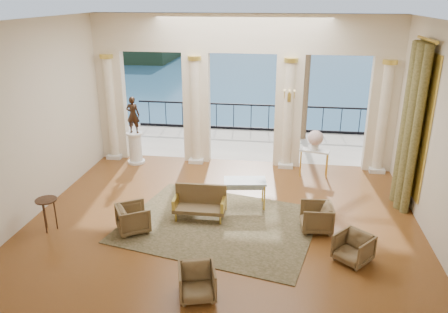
% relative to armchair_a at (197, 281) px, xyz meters
% --- Properties ---
extents(floor, '(9.00, 9.00, 0.00)m').
position_rel_armchair_a_xyz_m(floor, '(0.06, 2.80, -0.32)').
color(floor, '#4D2E0C').
rests_on(floor, ground).
extents(room_walls, '(9.00, 9.00, 9.00)m').
position_rel_armchair_a_xyz_m(room_walls, '(0.06, 1.68, 2.55)').
color(room_walls, beige).
rests_on(room_walls, ground).
extents(arcade, '(9.00, 0.56, 4.50)m').
position_rel_armchair_a_xyz_m(arcade, '(0.06, 6.62, 2.26)').
color(arcade, beige).
rests_on(arcade, ground).
extents(terrace, '(10.00, 3.60, 0.10)m').
position_rel_armchair_a_xyz_m(terrace, '(0.06, 8.60, -0.37)').
color(terrace, '#ACA08F').
rests_on(terrace, ground).
extents(balustrade, '(9.00, 0.06, 1.03)m').
position_rel_armchair_a_xyz_m(balustrade, '(0.06, 10.20, 0.08)').
color(balustrade, black).
rests_on(balustrade, terrace).
extents(palm_tree, '(2.00, 2.00, 4.50)m').
position_rel_armchair_a_xyz_m(palm_tree, '(2.06, 9.40, 3.77)').
color(palm_tree, '#4C3823').
rests_on(palm_tree, terrace).
extents(headland, '(22.00, 18.00, 6.00)m').
position_rel_armchair_a_xyz_m(headland, '(-29.94, 72.80, -3.32)').
color(headland, black).
rests_on(headland, sea).
extents(sea, '(160.00, 160.00, 0.00)m').
position_rel_armchair_a_xyz_m(sea, '(0.06, 62.80, -6.32)').
color(sea, '#215380').
rests_on(sea, ground).
extents(curtain, '(0.33, 1.40, 4.09)m').
position_rel_armchair_a_xyz_m(curtain, '(4.34, 4.30, 1.69)').
color(curtain, '#484320').
rests_on(curtain, ground).
extents(window_frame, '(0.04, 1.60, 3.40)m').
position_rel_armchair_a_xyz_m(window_frame, '(4.53, 4.30, 1.78)').
color(window_frame, '#E0BE4A').
rests_on(window_frame, room_walls).
extents(wall_sconce, '(0.30, 0.11, 0.33)m').
position_rel_armchair_a_xyz_m(wall_sconce, '(1.46, 6.31, 1.90)').
color(wall_sconce, '#E0BE4A').
rests_on(wall_sconce, arcade).
extents(rug, '(4.85, 4.12, 0.02)m').
position_rel_armchair_a_xyz_m(rug, '(-0.02, 2.58, -0.31)').
color(rug, '#2E3319').
rests_on(rug, ground).
extents(armchair_a, '(0.77, 0.74, 0.65)m').
position_rel_armchair_a_xyz_m(armchair_a, '(0.00, 0.00, 0.00)').
color(armchair_a, '#44311B').
rests_on(armchair_a, ground).
extents(armchair_b, '(0.86, 0.85, 0.65)m').
position_rel_armchair_a_xyz_m(armchair_b, '(2.84, 1.51, -0.00)').
color(armchair_b, '#44311B').
rests_on(armchair_b, ground).
extents(armchair_c, '(0.68, 0.72, 0.69)m').
position_rel_armchair_a_xyz_m(armchair_c, '(2.18, 2.66, 0.02)').
color(armchair_c, '#44311B').
rests_on(armchair_c, ground).
extents(armchair_d, '(0.89, 0.90, 0.69)m').
position_rel_armchair_a_xyz_m(armchair_d, '(-1.87, 2.03, 0.02)').
color(armchair_d, '#44311B').
rests_on(armchair_d, ground).
extents(settee, '(1.22, 0.54, 0.80)m').
position_rel_armchair_a_xyz_m(settee, '(-0.51, 2.86, 0.07)').
color(settee, '#44311B').
rests_on(settee, ground).
extents(game_table, '(1.10, 0.71, 0.71)m').
position_rel_armchair_a_xyz_m(game_table, '(0.47, 3.60, 0.31)').
color(game_table, '#97B1BC').
rests_on(game_table, ground).
extents(pedestal, '(0.54, 0.54, 0.99)m').
position_rel_armchair_a_xyz_m(pedestal, '(-3.21, 6.13, 0.15)').
color(pedestal, silver).
rests_on(pedestal, ground).
extents(statue, '(0.42, 0.28, 1.13)m').
position_rel_armchair_a_xyz_m(statue, '(-3.21, 6.13, 1.23)').
color(statue, '#312015').
rests_on(statue, pedestal).
extents(console_table, '(0.90, 0.53, 0.80)m').
position_rel_armchair_a_xyz_m(console_table, '(2.26, 5.85, 0.34)').
color(console_table, silver).
rests_on(console_table, ground).
extents(urn, '(0.44, 0.44, 0.58)m').
position_rel_armchair_a_xyz_m(urn, '(2.26, 5.85, 0.81)').
color(urn, white).
rests_on(urn, console_table).
extents(side_table, '(0.47, 0.47, 0.76)m').
position_rel_armchair_a_xyz_m(side_table, '(-3.75, 1.80, 0.33)').
color(side_table, black).
rests_on(side_table, ground).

